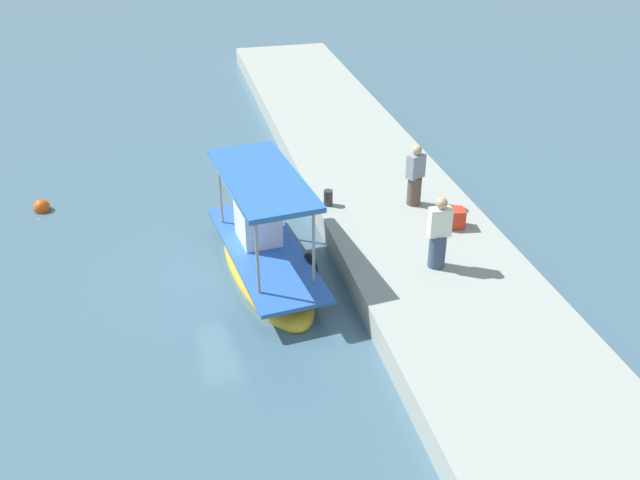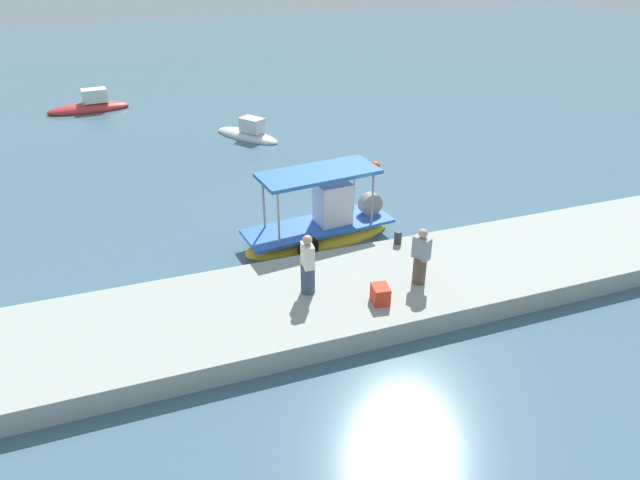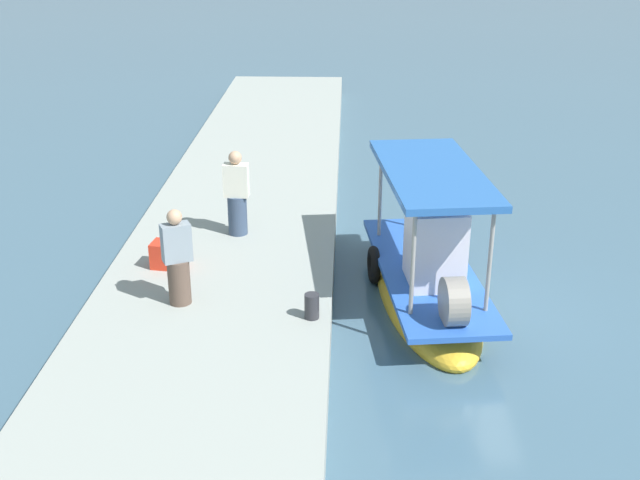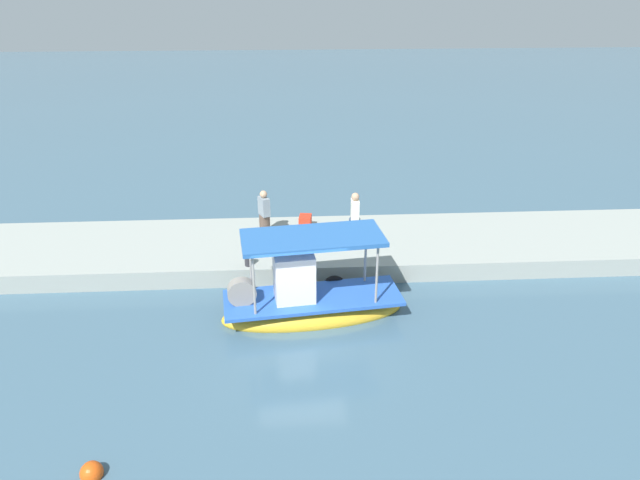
% 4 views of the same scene
% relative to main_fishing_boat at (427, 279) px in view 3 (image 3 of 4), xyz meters
% --- Properties ---
extents(ground_plane, '(120.00, 120.00, 0.00)m').
position_rel_main_fishing_boat_xyz_m(ground_plane, '(0.26, 0.52, -0.48)').
color(ground_plane, '#416175').
extents(dock_quay, '(36.00, 4.14, 0.62)m').
position_rel_main_fishing_boat_xyz_m(dock_quay, '(0.26, -3.79, -0.17)').
color(dock_quay, '#9AA099').
rests_on(dock_quay, ground_plane).
extents(main_fishing_boat, '(5.42, 2.26, 2.89)m').
position_rel_main_fishing_boat_xyz_m(main_fishing_boat, '(0.00, 0.00, 0.00)').
color(main_fishing_boat, gold).
rests_on(main_fishing_boat, ground_plane).
extents(fisherman_near_bollard, '(0.40, 0.50, 1.74)m').
position_rel_main_fishing_boat_xyz_m(fisherman_near_bollard, '(-1.71, -3.69, 0.93)').
color(fisherman_near_bollard, '#374760').
rests_on(fisherman_near_bollard, dock_quay).
extents(fisherman_by_crate, '(0.50, 0.54, 1.67)m').
position_rel_main_fishing_boat_xyz_m(fisherman_by_crate, '(1.37, -4.26, 0.90)').
color(fisherman_by_crate, brown).
rests_on(fisherman_by_crate, dock_quay).
extents(mooring_bollard, '(0.24, 0.24, 0.42)m').
position_rel_main_fishing_boat_xyz_m(mooring_bollard, '(1.83, -2.03, 0.35)').
color(mooring_bollard, '#2D2D33').
rests_on(mooring_bollard, dock_quay).
extents(cargo_crate, '(0.49, 0.58, 0.48)m').
position_rel_main_fishing_boat_xyz_m(cargo_crate, '(-0.06, -4.79, 0.38)').
color(cargo_crate, red).
rests_on(cargo_crate, dock_quay).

